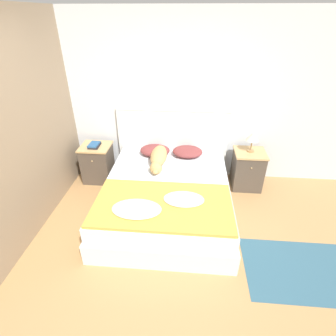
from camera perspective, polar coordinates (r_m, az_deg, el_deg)
The scene contains 14 objects.
ground_plane at distance 3.10m, azimuth -3.88°, elevation -21.56°, with size 16.00×16.00×0.00m, color tan.
wall_back at distance 4.18m, azimuth -0.15°, elevation 14.43°, with size 9.00×0.06×2.55m.
wall_side_left at distance 3.68m, azimuth -27.12°, elevation 8.77°, with size 0.06×3.10×2.55m.
bed at distance 3.65m, azimuth -0.28°, elevation -6.41°, with size 1.71×2.01×0.50m.
headboard at distance 4.34m, azimuth 0.95°, elevation 5.68°, with size 1.79×0.06×1.18m.
nightstand_left at distance 4.48m, azimuth -15.06°, elevation 1.12°, with size 0.47×0.45×0.62m.
nightstand_right at distance 4.33m, azimuth 16.90°, elevation -0.27°, with size 0.47×0.45×0.62m.
pillow_left at distance 4.15m, azimuth -2.86°, elevation 3.86°, with size 0.47×0.36×0.15m.
pillow_right at distance 4.12m, azimuth 4.27°, elevation 3.58°, with size 0.47×0.36×0.15m.
quilt at distance 3.08m, azimuth -1.39°, elevation -7.98°, with size 1.61×0.91×0.06m.
dog at distance 3.89m, azimuth -2.08°, elevation 2.28°, with size 0.24×0.84×0.20m.
book_stack at distance 4.31m, azimuth -15.75°, elevation 4.82°, with size 0.16×0.23×0.05m.
table_lamp at distance 4.12m, azimuth 17.96°, elevation 6.35°, with size 0.19×0.19×0.30m.
rug at distance 3.43m, azimuth 26.83°, elevation -19.21°, with size 1.21×0.85×0.00m.
Camera 1 is at (0.36, -1.87, 2.45)m, focal length 28.00 mm.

